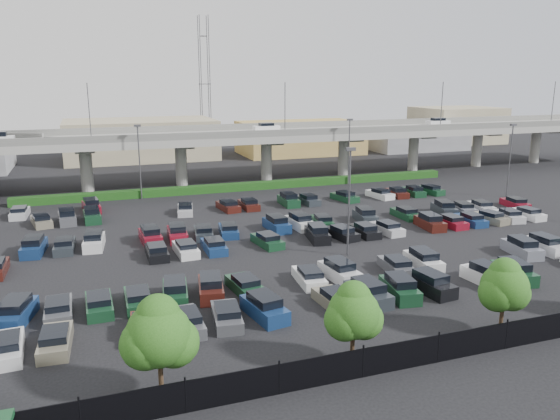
# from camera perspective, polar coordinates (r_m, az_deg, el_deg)

# --- Properties ---
(ground) EXTENTS (280.00, 280.00, 0.00)m
(ground) POSITION_cam_1_polar(r_m,az_deg,el_deg) (59.62, 3.63, -2.42)
(ground) COLOR black
(overpass) EXTENTS (150.00, 13.00, 15.80)m
(overpass) POSITION_cam_1_polar(r_m,az_deg,el_deg) (88.04, -4.72, 7.43)
(overpass) COLOR #9B9C93
(overpass) RESTS_ON ground
(hedge) EXTENTS (66.00, 1.60, 1.10)m
(hedge) POSITION_cam_1_polar(r_m,az_deg,el_deg) (82.40, -3.20, 2.51)
(hedge) COLOR #133910
(hedge) RESTS_ON ground
(fence) EXTENTS (70.00, 0.10, 2.00)m
(fence) POSITION_cam_1_polar(r_m,az_deg,el_deg) (36.90, 21.31, -12.37)
(fence) COLOR black
(fence) RESTS_ON ground
(tree_row) EXTENTS (65.07, 3.66, 5.94)m
(tree_row) POSITION_cam_1_polar(r_m,az_deg,el_deg) (37.37, 21.08, -7.65)
(tree_row) COLOR #332316
(tree_row) RESTS_ON ground
(parked_cars) EXTENTS (62.78, 41.62, 1.67)m
(parked_cars) POSITION_cam_1_polar(r_m,az_deg,el_deg) (55.13, 4.41, -3.11)
(parked_cars) COLOR #421711
(parked_cars) RESTS_ON ground
(light_poles) EXTENTS (66.90, 48.38, 10.30)m
(light_poles) POSITION_cam_1_polar(r_m,az_deg,el_deg) (58.57, -0.77, 3.58)
(light_poles) COLOR #49494E
(light_poles) RESTS_ON ground
(distant_buildings) EXTENTS (138.00, 24.00, 9.00)m
(distant_buildings) POSITION_cam_1_polar(r_m,az_deg,el_deg) (120.34, -2.53, 7.60)
(distant_buildings) COLOR gray
(distant_buildings) RESTS_ON ground
(comm_tower) EXTENTS (2.40, 2.40, 30.00)m
(comm_tower) POSITION_cam_1_polar(r_m,az_deg,el_deg) (129.37, -7.87, 13.18)
(comm_tower) COLOR #49494E
(comm_tower) RESTS_ON ground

